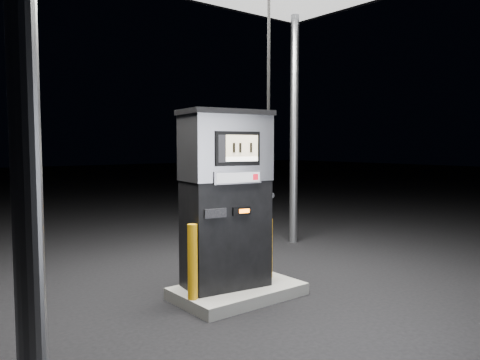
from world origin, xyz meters
TOP-DOWN VIEW (x-y plane):
  - ground at (0.00, 0.00)m, footprint 80.00×80.00m
  - pump_island at (0.00, 0.00)m, footprint 1.60×1.00m
  - fuel_dispenser at (-0.12, 0.10)m, footprint 1.28×0.81m
  - bollard_left at (-0.74, -0.09)m, footprint 0.12×0.12m
  - bollard_right at (0.56, 0.03)m, footprint 0.14×0.14m

SIDE VIEW (x-z plane):
  - ground at x=0.00m, z-range 0.00..0.00m
  - pump_island at x=0.00m, z-range 0.00..0.15m
  - bollard_right at x=0.56m, z-range 0.15..0.96m
  - bollard_left at x=-0.74m, z-range 0.15..1.04m
  - fuel_dispenser at x=-0.12m, z-range -1.02..3.63m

